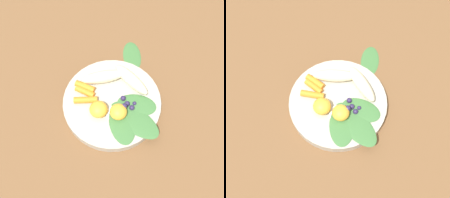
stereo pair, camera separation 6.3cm
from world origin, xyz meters
The scene contains 15 objects.
ground_plane centered at (0.00, 0.00, 0.00)m, with size 2.40×2.40×0.00m, color brown.
bowl centered at (0.00, 0.00, 0.01)m, with size 0.25×0.25×0.03m, color #B2AD9E.
banana_peeled_left centered at (0.06, -0.01, 0.04)m, with size 0.11×0.03×0.03m, color beige.
banana_peeled_right centered at (0.02, -0.07, 0.04)m, with size 0.11×0.03×0.03m, color beige.
orange_segment_near centered at (-0.04, 0.01, 0.04)m, with size 0.04×0.04×0.03m, color #F4A833.
orange_segment_far centered at (-0.01, 0.04, 0.04)m, with size 0.04×0.04×0.03m, color #F4A833.
carrot_front centered at (0.07, 0.04, 0.04)m, with size 0.02×0.02×0.05m, color orange.
carrot_mid_left centered at (0.05, 0.05, 0.04)m, with size 0.02×0.02×0.05m, color orange.
carrot_mid_right centered at (0.03, 0.06, 0.04)m, with size 0.02×0.02×0.06m, color orange.
blueberry_pile centered at (-0.03, -0.02, 0.04)m, with size 0.05×0.04×0.03m.
coconut_shred_patch centered at (-0.04, 0.01, 0.03)m, with size 0.05×0.05×0.00m, color white.
kale_leaf_left centered at (-0.06, 0.01, 0.03)m, with size 0.11×0.06×0.01m, color #3D7038.
kale_leaf_right centered at (-0.07, -0.02, 0.03)m, with size 0.14×0.06×0.01m, color #3D7038.
kale_leaf_rear centered at (-0.04, -0.05, 0.03)m, with size 0.10×0.06×0.01m, color #3D7038.
kale_leaf_stray centered at (0.11, -0.13, 0.00)m, with size 0.10×0.05×0.01m, color #3D7038.
Camera 1 is at (-0.24, 0.14, 0.61)m, focal length 41.37 mm.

